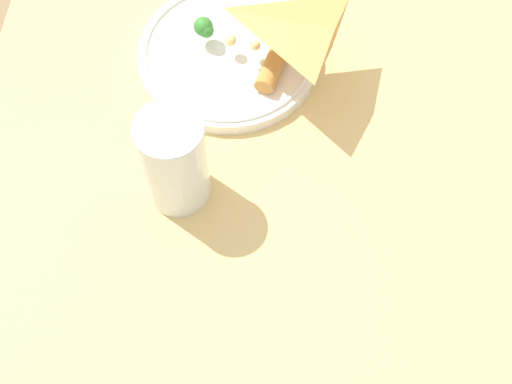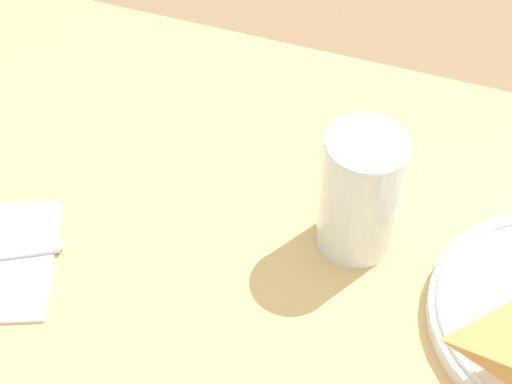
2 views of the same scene
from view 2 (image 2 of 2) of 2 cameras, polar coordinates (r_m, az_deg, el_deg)
The scene contains 1 object.
milk_glass at distance 0.70m, azimuth 7.24°, elevation -0.31°, with size 0.07×0.07×0.13m.
Camera 2 is at (0.00, -0.37, 1.30)m, focal length 55.00 mm.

